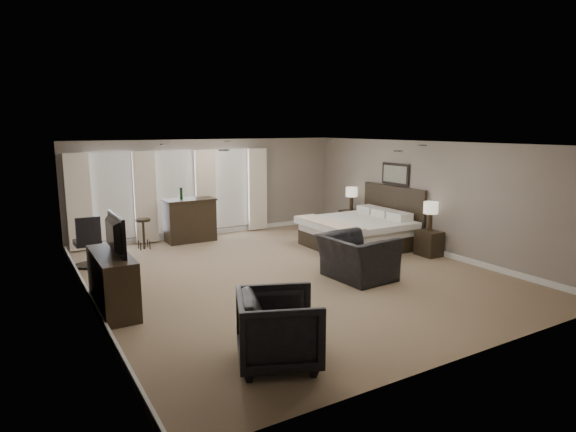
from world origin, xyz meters
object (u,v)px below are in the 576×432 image
lamp_near (430,217)px  bar_stool_right (194,228)px  armchair_near (357,250)px  tv (110,249)px  nightstand_far (351,222)px  dresser (113,282)px  armchair_far (279,325)px  desk_chair (87,241)px  nightstand_near (429,243)px  bed (359,218)px  bar_counter (190,220)px  lamp_far (351,199)px  bar_stool_left (144,234)px

lamp_near → bar_stool_right: (-4.16, 4.14, -0.58)m
armchair_near → tv: bearing=77.7°
nightstand_far → dresser: 7.44m
lamp_near → tv: (-6.92, 0.18, 0.09)m
armchair_far → desk_chair: bearing=35.6°
desk_chair → armchair_far: bearing=101.1°
nightstand_near → armchair_near: (-2.51, -0.51, 0.29)m
bed → armchair_near: (-1.62, -1.96, -0.15)m
nightstand_near → lamp_near: size_ratio=0.86×
nightstand_near → bar_stool_right: bar_stool_right is taller
nightstand_near → bar_counter: (-4.24, 4.17, 0.27)m
desk_chair → lamp_far: bearing=176.6°
bed → nightstand_far: (0.89, 1.45, -0.42)m
tv → bar_stool_left: bearing=-20.7°
bar_stool_left → armchair_near: bearing=-56.2°
bed → armchair_far: size_ratio=2.26×
bed → lamp_far: size_ratio=3.45×
nightstand_near → tv: bearing=178.5°
nightstand_far → lamp_far: 0.64m
armchair_far → nightstand_far: bearing=-22.1°
bed → nightstand_far: 1.75m
armchair_near → armchair_far: armchair_near is taller
lamp_far → bar_counter: bearing=163.3°
lamp_far → armchair_far: size_ratio=0.65×
dresser → bar_counter: size_ratio=1.26×
lamp_far → bed: bearing=-121.5°
bar_stool_right → tv: bearing=-124.9°
tv → armchair_near: size_ratio=0.83×
lamp_far → tv: bearing=-158.5°
nightstand_near → bar_stool_right: bearing=135.2°
dresser → armchair_far: (1.41, -2.93, 0.04)m
tv → armchair_far: (1.41, -2.93, -0.50)m
nightstand_far → dresser: dresser is taller
lamp_near → tv: lamp_near is taller
nightstand_far → bar_stool_right: 4.34m
dresser → bar_counter: bearing=56.2°
lamp_far → armchair_near: (-2.51, -3.41, -0.37)m
bed → bar_counter: 4.32m
armchair_far → bar_stool_left: armchair_far is taller
bar_stool_right → nightstand_near: bearing=-44.8°
nightstand_far → armchair_far: (-5.51, -5.65, 0.20)m
bed → armchair_near: bed is taller
nightstand_near → armchair_near: armchair_near is taller
lamp_far → tv: 7.44m
armchair_far → armchair_near: bearing=-31.1°
bar_counter → desk_chair: bar_counter is taller
dresser → nightstand_far: bearing=21.5°
dresser → armchair_near: armchair_near is taller
lamp_far → bar_stool_right: lamp_far is taller
armchair_far → bar_counter: size_ratio=0.79×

